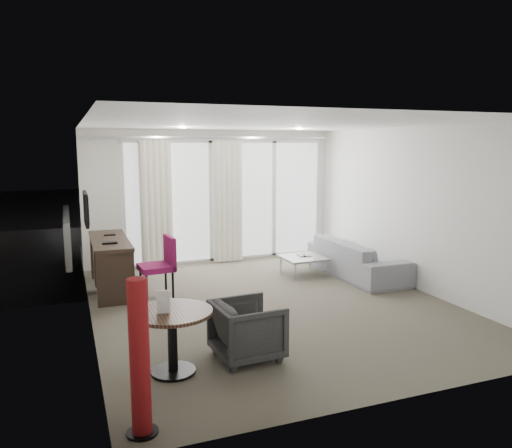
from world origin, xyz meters
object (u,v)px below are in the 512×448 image
object	(u,v)px
sofa	(357,258)
rattan_chair_b	(252,223)
round_table	(173,342)
red_lamp	(140,358)
desk	(111,265)
desk_chair	(156,268)
coffee_table	(303,266)
tub_armchair	(247,330)
rattan_chair_a	(251,226)

from	to	relation	value
sofa	rattan_chair_b	distance (m)	4.20
round_table	red_lamp	distance (m)	1.14
desk	desk_chair	xyz separation A→B (m)	(0.60, -0.73, 0.06)
red_lamp	coffee_table	distance (m)	5.33
round_table	sofa	size ratio (longest dim) A/B	0.38
desk_chair	round_table	distance (m)	2.56
desk_chair	coffee_table	bearing A→B (deg)	5.87
rattan_chair_b	coffee_table	bearing A→B (deg)	-79.01
tub_armchair	coffee_table	xyz separation A→B (m)	(2.14, 2.99, -0.16)
desk	red_lamp	bearing A→B (deg)	-91.72
desk_chair	desk	bearing A→B (deg)	124.66
coffee_table	rattan_chair_a	distance (m)	3.10
rattan_chair_b	round_table	bearing A→B (deg)	-99.09
red_lamp	round_table	bearing A→B (deg)	65.41
desk	desk_chair	size ratio (longest dim) A/B	1.86
desk	tub_armchair	world-z (taller)	desk
tub_armchair	rattan_chair_b	distance (m)	7.24
desk_chair	rattan_chair_b	size ratio (longest dim) A/B	1.30
coffee_table	rattan_chair_a	xyz separation A→B (m)	(0.14, 3.09, 0.23)
red_lamp	rattan_chair_a	world-z (taller)	red_lamp
coffee_table	rattan_chair_b	xyz separation A→B (m)	(0.42, 3.78, 0.21)
desk_chair	coffee_table	xyz separation A→B (m)	(2.71, 0.51, -0.32)
tub_armchair	coffee_table	world-z (taller)	tub_armchair
red_lamp	rattan_chair_b	size ratio (longest dim) A/B	1.75
tub_armchair	rattan_chair_b	world-z (taller)	rattan_chair_b
desk	tub_armchair	bearing A→B (deg)	-70.03
round_table	rattan_chair_b	bearing A→B (deg)	63.54
coffee_table	round_table	bearing A→B (deg)	-134.30
desk_chair	red_lamp	xyz separation A→B (m)	(-0.73, -3.54, 0.17)
desk_chair	round_table	world-z (taller)	desk_chair
desk	sofa	bearing A→B (deg)	-8.35
sofa	rattan_chair_b	bearing A→B (deg)	6.04
round_table	red_lamp	xyz separation A→B (m)	(-0.46, -1.00, 0.32)
coffee_table	rattan_chair_b	distance (m)	3.81
desk	rattan_chair_a	bearing A→B (deg)	39.89
red_lamp	tub_armchair	distance (m)	1.70
desk	round_table	size ratio (longest dim) A/B	2.15
desk	tub_armchair	size ratio (longest dim) A/B	2.53
tub_armchair	rattan_chair_a	distance (m)	6.49
desk	red_lamp	size ratio (longest dim) A/B	1.38
sofa	rattan_chair_a	xyz separation A→B (m)	(-0.73, 3.49, 0.08)
coffee_table	desk	bearing A→B (deg)	176.30
round_table	sofa	world-z (taller)	round_table
desk	sofa	size ratio (longest dim) A/B	0.81
desk_chair	sofa	distance (m)	3.58
desk	rattan_chair_a	xyz separation A→B (m)	(3.44, 2.88, -0.02)
red_lamp	rattan_chair_a	size ratio (longest dim) A/B	1.63
sofa	rattan_chair_b	world-z (taller)	rattan_chair_b
desk_chair	coffee_table	size ratio (longest dim) A/B	1.31
rattan_chair_a	rattan_chair_b	bearing A→B (deg)	63.82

